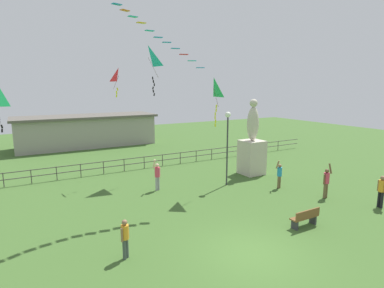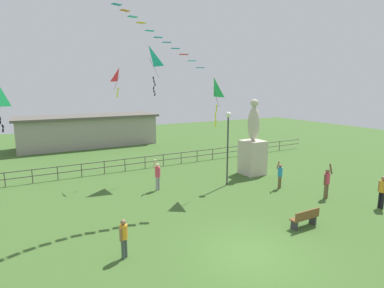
# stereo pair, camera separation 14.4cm
# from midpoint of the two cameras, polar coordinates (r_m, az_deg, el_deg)

# --- Properties ---
(ground_plane) EXTENTS (80.00, 80.00, 0.00)m
(ground_plane) POSITION_cam_midpoint_polar(r_m,az_deg,el_deg) (12.82, 10.93, -19.22)
(ground_plane) COLOR #3D6028
(statue_monument) EXTENTS (1.54, 1.54, 5.46)m
(statue_monument) POSITION_cam_midpoint_polar(r_m,az_deg,el_deg) (22.94, 11.28, -0.91)
(statue_monument) COLOR beige
(statue_monument) RESTS_ON ground_plane
(lamppost) EXTENTS (0.36, 0.36, 4.78)m
(lamppost) POSITION_cam_midpoint_polar(r_m,az_deg,el_deg) (19.75, 6.83, 2.04)
(lamppost) COLOR #38383D
(lamppost) RESTS_ON ground_plane
(park_bench) EXTENTS (1.50, 0.41, 0.85)m
(park_bench) POSITION_cam_midpoint_polar(r_m,az_deg,el_deg) (15.36, 20.34, -12.59)
(park_bench) COLOR brown
(park_bench) RESTS_ON ground_plane
(person_0) EXTENTS (0.39, 0.31, 1.53)m
(person_0) POSITION_cam_midpoint_polar(r_m,az_deg,el_deg) (12.20, -12.09, -16.22)
(person_0) COLOR #3F4C47
(person_0) RESTS_ON ground_plane
(person_1) EXTENTS (0.50, 0.29, 1.82)m
(person_1) POSITION_cam_midpoint_polar(r_m,az_deg,el_deg) (20.29, 16.06, -5.37)
(person_1) COLOR brown
(person_1) RESTS_ON ground_plane
(person_3) EXTENTS (0.53, 0.32, 2.02)m
(person_3) POSITION_cam_midpoint_polar(r_m,az_deg,el_deg) (19.40, 23.75, -6.29)
(person_3) COLOR brown
(person_3) RESTS_ON ground_plane
(person_4) EXTENTS (0.32, 0.51, 1.74)m
(person_4) POSITION_cam_midpoint_polar(r_m,az_deg,el_deg) (19.21, 31.78, -7.20)
(person_4) COLOR black
(person_4) RESTS_ON ground_plane
(person_5) EXTENTS (0.55, 0.33, 2.00)m
(person_5) POSITION_cam_midpoint_polar(r_m,az_deg,el_deg) (19.26, -6.14, -5.59)
(person_5) COLOR #99999E
(person_5) RESTS_ON ground_plane
(kite_0) EXTENTS (0.60, 1.17, 2.87)m
(kite_0) POSITION_cam_midpoint_polar(r_m,az_deg,el_deg) (18.33, 4.28, 10.01)
(kite_0) COLOR #1EB759
(kite_1) EXTENTS (1.04, 1.00, 2.37)m
(kite_1) POSITION_cam_midpoint_polar(r_m,az_deg,el_deg) (19.48, -31.54, 7.11)
(kite_1) COLOR #1EB759
(kite_2) EXTENTS (1.23, 1.08, 3.24)m
(kite_2) POSITION_cam_midpoint_polar(r_m,az_deg,el_deg) (21.57, -7.71, 15.29)
(kite_2) COLOR #19B2B2
(kite_4) EXTENTS (0.71, 0.86, 1.89)m
(kite_4) POSITION_cam_midpoint_polar(r_m,az_deg,el_deg) (21.44, -13.01, 12.04)
(kite_4) COLOR red
(waterfront_railing) EXTENTS (36.02, 0.06, 0.95)m
(waterfront_railing) POSITION_cam_midpoint_polar(r_m,az_deg,el_deg) (24.15, -11.59, -3.35)
(waterfront_railing) COLOR #4C4742
(waterfront_railing) RESTS_ON ground_plane
(pavilion_building) EXTENTS (14.47, 5.01, 3.30)m
(pavilion_building) POSITION_cam_midpoint_polar(r_m,az_deg,el_deg) (35.33, -18.38, 2.40)
(pavilion_building) COLOR gray
(pavilion_building) RESTS_ON ground_plane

